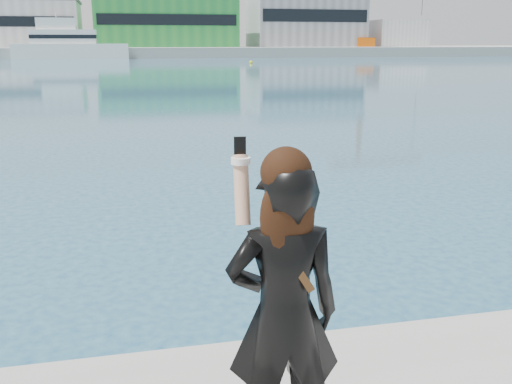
# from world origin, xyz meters

# --- Properties ---
(far_quay) EXTENTS (320.00, 40.00, 2.00)m
(far_quay) POSITION_xyz_m (0.00, 130.00, 1.00)
(far_quay) COLOR #9E9E99
(far_quay) RESTS_ON ground
(warehouse_white) EXTENTS (24.48, 15.35, 9.50)m
(warehouse_white) POSITION_xyz_m (-22.00, 127.98, 6.76)
(warehouse_white) COLOR silver
(warehouse_white) RESTS_ON far_quay
(warehouse_green) EXTENTS (30.60, 16.36, 10.50)m
(warehouse_green) POSITION_xyz_m (8.00, 127.98, 7.26)
(warehouse_green) COLOR #238F3D
(warehouse_green) RESTS_ON far_quay
(warehouse_grey_right) EXTENTS (25.50, 15.35, 12.50)m
(warehouse_grey_right) POSITION_xyz_m (40.00, 127.98, 8.26)
(warehouse_grey_right) COLOR gray
(warehouse_grey_right) RESTS_ON far_quay
(ancillary_shed) EXTENTS (12.00, 10.00, 6.00)m
(ancillary_shed) POSITION_xyz_m (62.00, 126.00, 5.00)
(ancillary_shed) COLOR silver
(ancillary_shed) RESTS_ON far_quay
(flagpole_right) EXTENTS (1.28, 0.16, 8.00)m
(flagpole_right) POSITION_xyz_m (22.09, 121.00, 6.54)
(flagpole_right) COLOR silver
(flagpole_right) RESTS_ON far_quay
(motor_yacht) EXTENTS (20.65, 5.78, 9.63)m
(motor_yacht) POSITION_xyz_m (-11.32, 111.12, 2.71)
(motor_yacht) COLOR white
(motor_yacht) RESTS_ON ground
(buoy_near) EXTENTS (0.50, 0.50, 0.50)m
(buoy_near) POSITION_xyz_m (17.12, 81.73, 0.00)
(buoy_near) COLOR #FAF30D
(buoy_near) RESTS_ON ground
(woman) EXTENTS (0.68, 0.48, 1.87)m
(woman) POSITION_xyz_m (-0.49, -0.33, 1.75)
(woman) COLOR black
(woman) RESTS_ON near_quay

